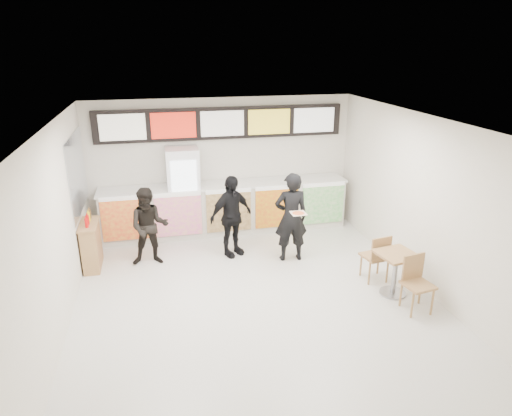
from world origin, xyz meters
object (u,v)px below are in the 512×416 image
object	(u,v)px
customer_left	(149,227)
cafe_table	(396,266)
drinks_fridge	(184,193)
condiment_ledge	(91,245)
service_counter	(226,208)
customer_main	(291,217)
customer_mid	(231,216)

from	to	relation	value
customer_left	cafe_table	size ratio (longest dim) A/B	0.96
drinks_fridge	condiment_ledge	size ratio (longest dim) A/B	1.83
service_counter	customer_left	size ratio (longest dim) A/B	3.57
cafe_table	condiment_ledge	distance (m)	5.64
customer_main	customer_mid	distance (m)	1.21
customer_mid	cafe_table	xyz separation A→B (m)	(2.47, -2.17, -0.30)
customer_main	cafe_table	xyz separation A→B (m)	(1.36, -1.71, -0.36)
cafe_table	condiment_ledge	size ratio (longest dim) A/B	1.49
customer_left	customer_mid	xyz separation A→B (m)	(1.61, 0.05, 0.06)
service_counter	drinks_fridge	world-z (taller)	drinks_fridge
customer_main	service_counter	bearing A→B (deg)	-55.75
drinks_fridge	customer_main	bearing A→B (deg)	-41.55
customer_main	cafe_table	world-z (taller)	customer_main
customer_mid	service_counter	bearing A→B (deg)	58.78
customer_main	customer_left	xyz separation A→B (m)	(-2.72, 0.42, -0.12)
customer_left	condiment_ledge	distance (m)	1.16
service_counter	condiment_ledge	xyz separation A→B (m)	(-2.82, -1.20, -0.11)
service_counter	customer_main	distance (m)	2.02
drinks_fridge	customer_mid	size ratio (longest dim) A/B	1.19
drinks_fridge	customer_left	xyz separation A→B (m)	(-0.77, -1.31, -0.22)
drinks_fridge	cafe_table	size ratio (longest dim) A/B	1.23
service_counter	customer_left	bearing A→B (deg)	-142.83
customer_main	customer_left	world-z (taller)	customer_main
service_counter	customer_mid	distance (m)	1.28
customer_left	drinks_fridge	bearing A→B (deg)	63.21
customer_main	cafe_table	bearing A→B (deg)	132.07
drinks_fridge	customer_left	size ratio (longest dim) A/B	1.28
customer_mid	condiment_ledge	size ratio (longest dim) A/B	1.54
drinks_fridge	customer_main	size ratio (longest dim) A/B	1.11
customer_mid	condiment_ledge	distance (m)	2.75
customer_main	condiment_ledge	world-z (taller)	customer_main
customer_main	condiment_ledge	xyz separation A→B (m)	(-3.84, 0.51, -0.43)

